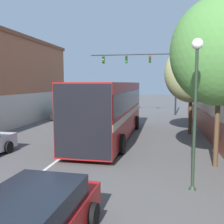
% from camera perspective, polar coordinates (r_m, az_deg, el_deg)
% --- Properties ---
extents(lane_center_line, '(0.14, 45.25, 0.01)m').
position_cam_1_polar(lane_center_line, '(17.48, -4.71, -5.14)').
color(lane_center_line, silver).
rests_on(lane_center_line, ground_plane).
extents(bus, '(3.01, 11.55, 3.51)m').
position_cam_1_polar(bus, '(16.40, -0.43, 1.06)').
color(bus, maroon).
rests_on(bus, ground_plane).
extents(parked_car_left_near, '(2.00, 4.40, 1.23)m').
position_cam_1_polar(parked_car_left_near, '(26.08, -9.76, -0.12)').
color(parked_car_left_near, black).
rests_on(parked_car_left_near, ground_plane).
extents(parked_car_left_far, '(2.38, 4.46, 1.29)m').
position_cam_1_polar(parked_car_left_far, '(32.70, -5.24, 1.29)').
color(parked_car_left_far, '#285633').
rests_on(parked_car_left_far, ground_plane).
extents(traffic_signal_gantry, '(9.51, 0.36, 6.88)m').
position_cam_1_polar(traffic_signal_gantry, '(29.23, 7.61, 9.59)').
color(traffic_signal_gantry, black).
rests_on(traffic_signal_gantry, ground_plane).
extents(street_lamp, '(0.35, 0.35, 4.85)m').
position_cam_1_polar(street_lamp, '(8.68, 17.72, 2.83)').
color(street_lamp, '#233323').
rests_on(street_lamp, ground_plane).
extents(street_tree_near, '(3.95, 3.55, 6.90)m').
position_cam_1_polar(street_tree_near, '(11.53, 22.49, 12.06)').
color(street_tree_near, '#4C3823').
rests_on(street_tree_near, ground_plane).
extents(street_tree_far, '(3.60, 3.24, 6.12)m').
position_cam_1_polar(street_tree_far, '(18.46, 16.95, 8.09)').
color(street_tree_far, '#4C3823').
rests_on(street_tree_far, ground_plane).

